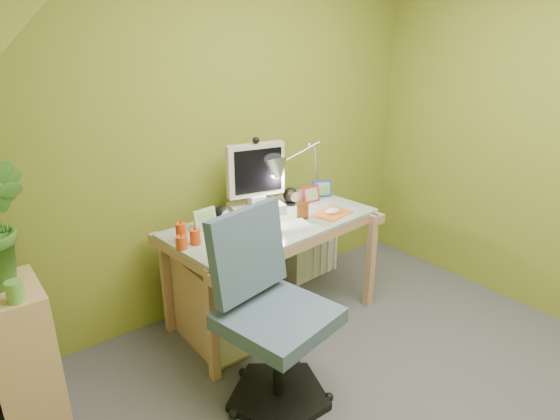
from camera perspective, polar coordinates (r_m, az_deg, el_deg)
wall_back at (r=3.09m, az=-6.85°, el=9.23°), size 3.20×0.01×2.40m
slope_ceiling at (r=1.15m, az=-10.17°, el=22.40°), size 1.10×3.20×1.10m
desk at (r=3.09m, az=-0.87°, el=-7.37°), size 1.38×0.79×0.71m
monitor at (r=2.99m, az=-2.99°, el=4.54°), size 0.43×0.30×0.54m
speaker_left at (r=2.91m, az=-7.07°, el=-0.54°), size 0.10×0.10×0.11m
speaker_right at (r=3.19m, az=1.27°, el=1.68°), size 0.12×0.12×0.12m
keyboard at (r=2.79m, az=-0.51°, el=-2.33°), size 0.44×0.21×0.02m
mousepad at (r=3.07m, az=6.37°, el=-0.40°), size 0.27×0.22×0.01m
mouse at (r=3.06m, az=6.38°, el=-0.12°), size 0.11×0.07×0.04m
amber_tumbler at (r=2.97m, az=2.80°, el=-0.09°), size 0.08×0.08×0.10m
candle_cluster at (r=2.64m, az=-11.56°, el=-3.02°), size 0.18×0.16×0.11m
photo_frame_red at (r=3.26m, az=3.78°, el=1.95°), size 0.13×0.03×0.11m
photo_frame_blue at (r=3.37m, az=5.13°, el=2.63°), size 0.14×0.07×0.12m
photo_frame_green at (r=2.83m, az=-9.13°, el=-1.09°), size 0.15×0.04×0.13m
desk_lamp at (r=3.25m, az=3.58°, el=6.40°), size 0.59×0.31×0.60m
side_ledge at (r=2.67m, az=-28.94°, el=-15.12°), size 0.27×0.41×0.72m
green_cup at (r=2.34m, az=-29.57°, el=-8.65°), size 0.09×0.09×0.10m
task_chair at (r=2.35m, az=-0.19°, el=-12.62°), size 0.68×0.68×1.04m
radiator at (r=3.71m, az=3.63°, el=-4.65°), size 0.46×0.21×0.44m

